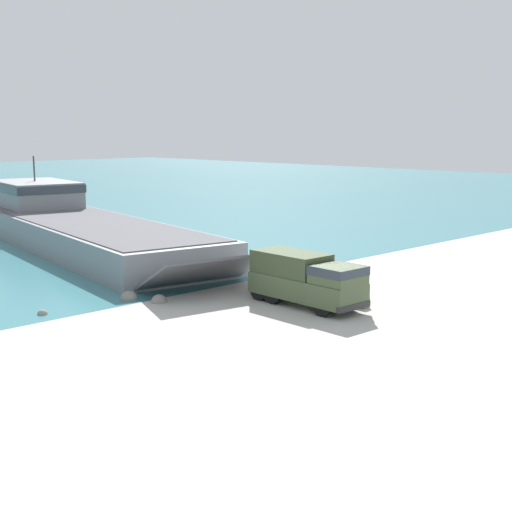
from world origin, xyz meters
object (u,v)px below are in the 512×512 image
at_px(military_truck, 307,278).
at_px(soldier_on_ramp, 344,284).
at_px(landing_craft, 73,224).
at_px(cargo_crate, 362,302).
at_px(mooring_bollard, 298,269).

height_order(military_truck, soldier_on_ramp, military_truck).
relative_size(military_truck, soldier_on_ramp, 4.30).
xyz_separation_m(landing_craft, military_truck, (-1.89, -28.44, -0.18)).
bearing_deg(cargo_crate, landing_craft, 90.05).
bearing_deg(military_truck, soldier_on_ramp, 78.54).
height_order(landing_craft, soldier_on_ramp, landing_craft).
distance_m(mooring_bollard, cargo_crate, 9.08).
distance_m(soldier_on_ramp, cargo_crate, 2.03).
bearing_deg(landing_craft, mooring_bollard, -71.02).
bearing_deg(mooring_bollard, cargo_crate, -114.58).
bearing_deg(cargo_crate, mooring_bollard, 65.42).
relative_size(mooring_bollard, cargo_crate, 1.25).
xyz_separation_m(soldier_on_ramp, mooring_bollard, (3.15, 6.45, -0.49)).
relative_size(landing_craft, mooring_bollard, 47.58).
bearing_deg(landing_craft, military_truck, -84.37).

